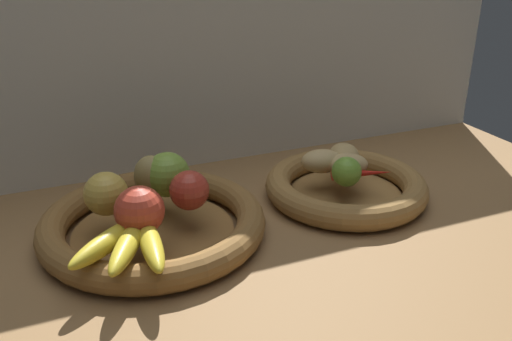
% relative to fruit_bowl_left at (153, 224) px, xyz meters
% --- Properties ---
extents(ground_plane, '(1.40, 0.90, 0.03)m').
position_rel_fruit_bowl_left_xyz_m(ground_plane, '(0.20, -0.02, -0.04)').
color(ground_plane, olive).
extents(back_wall, '(1.40, 0.03, 0.55)m').
position_rel_fruit_bowl_left_xyz_m(back_wall, '(0.20, 0.28, 0.25)').
color(back_wall, silver).
rests_on(back_wall, ground_plane).
extents(fruit_bowl_left, '(0.38, 0.38, 0.05)m').
position_rel_fruit_bowl_left_xyz_m(fruit_bowl_left, '(0.00, 0.00, 0.00)').
color(fruit_bowl_left, brown).
rests_on(fruit_bowl_left, ground_plane).
extents(fruit_bowl_right, '(0.31, 0.31, 0.05)m').
position_rel_fruit_bowl_left_xyz_m(fruit_bowl_right, '(0.38, 0.00, 0.00)').
color(fruit_bowl_right, olive).
rests_on(fruit_bowl_right, ground_plane).
extents(apple_red_right, '(0.07, 0.07, 0.07)m').
position_rel_fruit_bowl_left_xyz_m(apple_red_right, '(0.06, -0.02, 0.06)').
color(apple_red_right, '#B73828').
rests_on(apple_red_right, fruit_bowl_left).
extents(apple_green_back, '(0.08, 0.08, 0.08)m').
position_rel_fruit_bowl_left_xyz_m(apple_green_back, '(0.04, 0.04, 0.07)').
color(apple_green_back, '#7AA338').
rests_on(apple_green_back, fruit_bowl_left).
extents(apple_golden_left, '(0.07, 0.07, 0.07)m').
position_rel_fruit_bowl_left_xyz_m(apple_golden_left, '(-0.07, 0.02, 0.06)').
color(apple_golden_left, gold).
rests_on(apple_golden_left, fruit_bowl_left).
extents(apple_red_front, '(0.08, 0.08, 0.08)m').
position_rel_fruit_bowl_left_xyz_m(apple_red_front, '(-0.03, -0.07, 0.06)').
color(apple_red_front, '#CC422D').
rests_on(apple_red_front, fruit_bowl_left).
extents(pear_brown, '(0.08, 0.08, 0.07)m').
position_rel_fruit_bowl_left_xyz_m(pear_brown, '(0.01, 0.05, 0.06)').
color(pear_brown, olive).
rests_on(pear_brown, fruit_bowl_left).
extents(banana_bunch_front, '(0.15, 0.17, 0.03)m').
position_rel_fruit_bowl_left_xyz_m(banana_bunch_front, '(-0.06, -0.11, 0.04)').
color(banana_bunch_front, gold).
rests_on(banana_bunch_front, fruit_bowl_left).
extents(potato_large, '(0.09, 0.08, 0.04)m').
position_rel_fruit_bowl_left_xyz_m(potato_large, '(0.38, 0.00, 0.05)').
color(potato_large, tan).
rests_on(potato_large, fruit_bowl_right).
extents(potato_back, '(0.08, 0.09, 0.04)m').
position_rel_fruit_bowl_left_xyz_m(potato_back, '(0.40, 0.05, 0.05)').
color(potato_back, tan).
rests_on(potato_back, fruit_bowl_right).
extents(potato_oblong, '(0.09, 0.08, 0.04)m').
position_rel_fruit_bowl_left_xyz_m(potato_oblong, '(0.34, 0.03, 0.05)').
color(potato_oblong, tan).
rests_on(potato_oblong, fruit_bowl_right).
extents(lime_near, '(0.05, 0.05, 0.05)m').
position_rel_fruit_bowl_left_xyz_m(lime_near, '(0.35, -0.04, 0.05)').
color(lime_near, '#6B9E33').
rests_on(lime_near, fruit_bowl_right).
extents(chili_pepper, '(0.11, 0.06, 0.02)m').
position_rel_fruit_bowl_left_xyz_m(chili_pepper, '(0.39, -0.03, 0.04)').
color(chili_pepper, red).
rests_on(chili_pepper, fruit_bowl_right).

